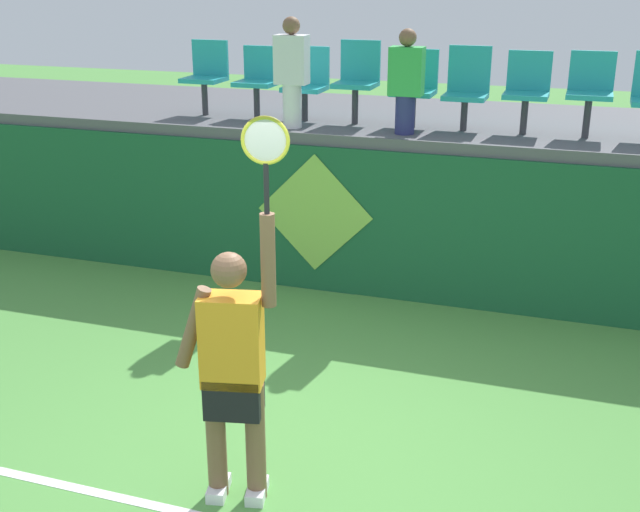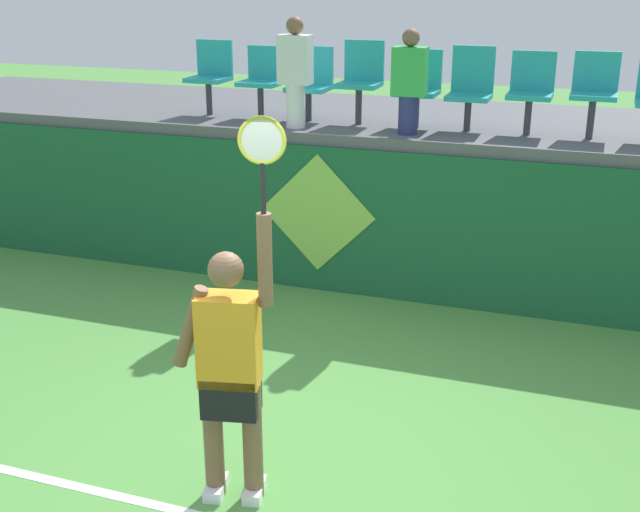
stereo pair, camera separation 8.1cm
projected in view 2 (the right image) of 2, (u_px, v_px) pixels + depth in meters
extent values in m
plane|color=#519342|center=(275.00, 470.00, 5.61)|extent=(40.00, 40.00, 0.00)
cube|color=#195633|center=(396.00, 225.00, 8.31)|extent=(13.94, 0.20, 1.58)
cube|color=#56565B|center=(426.00, 122.00, 9.19)|extent=(13.94, 2.74, 0.12)
cube|color=white|center=(216.00, 487.00, 5.35)|extent=(0.17, 0.28, 0.08)
cube|color=white|center=(254.00, 490.00, 5.33)|extent=(0.17, 0.28, 0.08)
cylinder|color=brown|center=(213.00, 438.00, 5.23)|extent=(0.13, 0.13, 0.84)
cylinder|color=brown|center=(253.00, 441.00, 5.20)|extent=(0.13, 0.13, 0.84)
cube|color=black|center=(231.00, 394.00, 5.10)|extent=(0.40, 0.29, 0.28)
cube|color=orange|center=(229.00, 340.00, 4.97)|extent=(0.42, 0.30, 0.60)
sphere|color=brown|center=(226.00, 270.00, 4.81)|extent=(0.22, 0.22, 0.22)
cylinder|color=brown|center=(190.00, 327.00, 4.97)|extent=(0.27, 0.14, 0.55)
cylinder|color=brown|center=(265.00, 260.00, 4.76)|extent=(0.09, 0.09, 0.58)
cylinder|color=black|center=(263.00, 188.00, 4.61)|extent=(0.03, 0.03, 0.30)
torus|color=gold|center=(262.00, 140.00, 4.51)|extent=(0.28, 0.08, 0.28)
ellipsoid|color=silver|center=(262.00, 140.00, 4.51)|extent=(0.24, 0.07, 0.24)
cylinder|color=#26B272|center=(295.00, 118.00, 8.48)|extent=(0.07, 0.07, 0.21)
cylinder|color=#38383D|center=(209.00, 98.00, 9.23)|extent=(0.07, 0.07, 0.38)
cube|color=teal|center=(208.00, 79.00, 9.15)|extent=(0.44, 0.42, 0.05)
cube|color=teal|center=(215.00, 58.00, 9.25)|extent=(0.44, 0.04, 0.40)
cylinder|color=#38383D|center=(261.00, 102.00, 9.03)|extent=(0.07, 0.07, 0.36)
cube|color=teal|center=(260.00, 83.00, 8.96)|extent=(0.44, 0.42, 0.05)
cube|color=teal|center=(266.00, 62.00, 9.06)|extent=(0.44, 0.04, 0.37)
cylinder|color=#38383D|center=(308.00, 106.00, 8.86)|extent=(0.07, 0.07, 0.33)
cube|color=teal|center=(308.00, 89.00, 8.79)|extent=(0.44, 0.42, 0.05)
cube|color=teal|center=(314.00, 65.00, 8.88)|extent=(0.44, 0.04, 0.41)
cylinder|color=#38383D|center=(359.00, 106.00, 8.67)|extent=(0.07, 0.07, 0.40)
cube|color=teal|center=(359.00, 85.00, 8.59)|extent=(0.44, 0.42, 0.05)
cube|color=teal|center=(364.00, 60.00, 8.68)|extent=(0.44, 0.04, 0.43)
cylinder|color=#38383D|center=(416.00, 112.00, 8.48)|extent=(0.07, 0.07, 0.34)
cube|color=teal|center=(417.00, 93.00, 8.42)|extent=(0.44, 0.42, 0.05)
cube|color=teal|center=(421.00, 69.00, 8.51)|extent=(0.44, 0.04, 0.41)
cylinder|color=#38383D|center=(468.00, 115.00, 8.32)|extent=(0.07, 0.07, 0.33)
cube|color=teal|center=(469.00, 97.00, 8.25)|extent=(0.44, 0.42, 0.05)
cube|color=teal|center=(473.00, 69.00, 8.33)|extent=(0.44, 0.04, 0.47)
cylinder|color=#38383D|center=(528.00, 117.00, 8.12)|extent=(0.07, 0.07, 0.37)
cube|color=teal|center=(530.00, 96.00, 8.05)|extent=(0.44, 0.42, 0.05)
cube|color=teal|center=(533.00, 71.00, 8.14)|extent=(0.44, 0.04, 0.40)
cylinder|color=#38383D|center=(591.00, 119.00, 7.93)|extent=(0.07, 0.07, 0.40)
cube|color=teal|center=(593.00, 96.00, 7.85)|extent=(0.44, 0.42, 0.05)
cube|color=teal|center=(597.00, 71.00, 7.95)|extent=(0.44, 0.04, 0.39)
cylinder|color=white|center=(296.00, 106.00, 8.48)|extent=(0.20, 0.20, 0.46)
cube|color=white|center=(295.00, 60.00, 8.32)|extent=(0.34, 0.20, 0.50)
sphere|color=brown|center=(295.00, 26.00, 8.20)|extent=(0.18, 0.18, 0.18)
cylinder|color=navy|center=(408.00, 115.00, 8.16)|extent=(0.20, 0.20, 0.39)
cube|color=green|center=(410.00, 71.00, 8.01)|extent=(0.34, 0.20, 0.48)
sphere|color=brown|center=(411.00, 38.00, 7.90)|extent=(0.18, 0.18, 0.18)
cube|color=#195633|center=(318.00, 289.00, 8.74)|extent=(0.90, 0.01, 0.00)
plane|color=#8CC64C|center=(317.00, 213.00, 8.44)|extent=(1.27, 0.00, 1.27)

